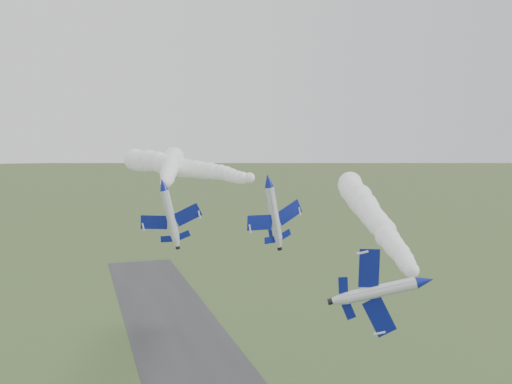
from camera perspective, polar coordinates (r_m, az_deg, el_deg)
jet_lead at (r=64.41m, az=16.57°, el=-8.55°), size 6.04×11.40×9.41m
smoke_trail_jet_lead at (r=102.92m, az=11.32°, el=-1.95°), size 29.59×73.58×5.63m
jet_pair_left at (r=88.74m, az=-9.30°, el=0.77°), size 9.44×11.29×3.27m
smoke_trail_jet_pair_left at (r=119.91m, az=-8.48°, el=2.57°), size 18.03×56.57×4.55m
jet_pair_right at (r=93.00m, az=1.26°, el=1.18°), size 10.98×13.05×3.74m
smoke_trail_jet_pair_right at (r=122.02m, az=-7.58°, el=2.54°), size 21.36×59.69×5.35m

